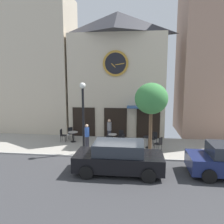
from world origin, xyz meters
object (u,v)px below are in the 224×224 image
Objects in this scene: cafe_table_rightmost at (149,140)px; parked_car_black at (119,158)px; cafe_chair_facing_wall at (122,140)px; street_tree at (151,99)px; cafe_table_near_door at (113,138)px; cafe_chair_by_entrance at (109,141)px; street_lamp at (83,118)px; cafe_chair_near_tree at (154,137)px; cafe_chair_curbside at (71,132)px; cafe_chair_facing_street at (62,134)px; cafe_table_center_left at (73,135)px; pedestrian_blue at (87,136)px; cafe_chair_outer at (121,135)px; cafe_chair_left_end at (159,143)px; pedestrian_grey at (109,130)px.

parked_car_black is (-1.64, -4.08, 0.23)m from cafe_table_rightmost.
street_tree is at bearing -33.56° from cafe_chair_facing_wall.
cafe_table_near_door is 0.78m from cafe_chair_by_entrance.
street_lamp reaches higher than cafe_chair_near_tree.
street_tree is 3.96m from cafe_chair_by_entrance.
cafe_table_rightmost is 0.84m from cafe_chair_near_tree.
cafe_chair_near_tree and cafe_chair_curbside have the same top height.
cafe_chair_facing_wall is at bearing -11.17° from cafe_chair_facing_street.
cafe_chair_facing_wall is at bearing 22.76° from cafe_chair_by_entrance.
cafe_chair_facing_wall is 0.87m from cafe_chair_by_entrance.
cafe_table_center_left is 0.82× the size of cafe_chair_facing_street.
street_lamp is at bearing -158.93° from cafe_table_rightmost.
cafe_chair_outer is at bearing 40.08° from pedestrian_blue.
cafe_chair_near_tree is at bearing -5.87° from cafe_chair_outer.
cafe_chair_curbside is (-0.39, 0.68, 0.00)m from cafe_table_center_left.
cafe_chair_by_entrance reaches higher than cafe_table_near_door.
cafe_chair_by_entrance is (3.21, -1.85, 0.00)m from cafe_chair_curbside.
pedestrian_blue is at bearing -166.95° from cafe_chair_by_entrance.
pedestrian_blue reaches higher than cafe_table_center_left.
cafe_chair_near_tree and cafe_chair_left_end have the same top height.
street_lamp is at bearing -176.18° from street_tree.
cafe_table_rightmost is at bearing -26.67° from cafe_chair_outer.
pedestrian_blue reaches higher than cafe_table_rightmost.
cafe_table_near_door is 0.46× the size of pedestrian_blue.
pedestrian_grey is at bearing 102.44° from parked_car_black.
cafe_chair_near_tree is 2.37m from cafe_chair_outer.
cafe_chair_facing_street is at bearing -123.58° from cafe_chair_curbside.
cafe_chair_by_entrance is at bearing -170.72° from cafe_table_rightmost.
street_tree is at bearing -88.87° from cafe_table_rightmost.
pedestrian_blue is at bearing -144.57° from cafe_table_near_door.
street_lamp reaches higher than cafe_table_rightmost.
cafe_chair_facing_street is (-0.82, 0.04, 0.00)m from cafe_table_center_left.
street_lamp is 2.61× the size of pedestrian_grey.
cafe_table_rightmost is 5.96m from cafe_chair_curbside.
cafe_chair_near_tree is 1.00× the size of cafe_chair_by_entrance.
cafe_chair_left_end is (6.85, -1.36, 0.00)m from cafe_chair_facing_street.
cafe_chair_by_entrance is 1.53m from cafe_chair_outer.
cafe_chair_near_tree is 6.23m from cafe_chair_curbside.
street_tree reaches higher than parked_car_black.
cafe_chair_facing_street is 3.46m from pedestrian_grey.
cafe_chair_facing_street is 0.77m from cafe_chair_curbside.
cafe_table_center_left is 0.82× the size of cafe_chair_outer.
cafe_table_near_door is 0.85× the size of cafe_chair_facing_street.
cafe_chair_by_entrance is at bearing 177.41° from cafe_chair_left_end.
pedestrian_blue is at bearing -47.38° from cafe_table_center_left.
cafe_table_near_door is 0.85× the size of cafe_chair_left_end.
cafe_chair_facing_street reaches higher than cafe_table_rightmost.
pedestrian_blue reaches higher than cafe_chair_facing_wall.
cafe_chair_facing_wall is at bearing 146.44° from street_tree.
street_tree reaches higher than cafe_chair_left_end.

